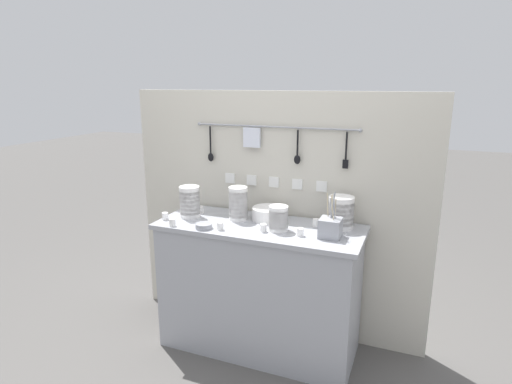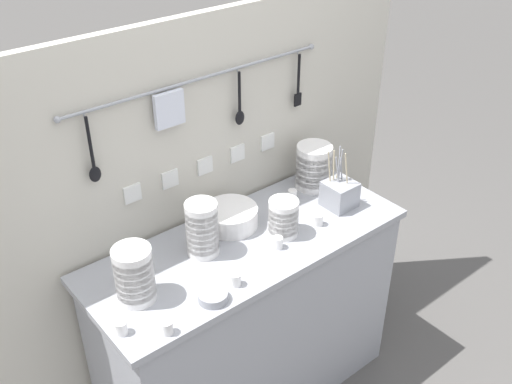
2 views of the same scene
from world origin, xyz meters
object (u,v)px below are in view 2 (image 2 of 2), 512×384
at_px(cup_front_left, 121,328).
at_px(cutlery_caddy, 339,194).
at_px(bowl_stack_wide_centre, 283,218).
at_px(bowl_stack_nested_right, 134,275).
at_px(steel_mixing_bowl, 213,296).
at_px(cup_back_right, 235,280).
at_px(cup_back_left, 292,195).
at_px(bowl_stack_short_front, 202,229).
at_px(cup_front_right, 128,274).
at_px(bowl_stack_back_corner, 314,166).
at_px(cup_edge_far, 167,328).
at_px(cup_beside_plates, 278,243).
at_px(plate_stack, 231,217).
at_px(cup_mid_row, 318,220).

bearing_deg(cup_front_left, cutlery_caddy, 4.35).
distance_m(bowl_stack_wide_centre, bowl_stack_nested_right, 0.64).
relative_size(steel_mixing_bowl, cup_back_right, 2.16).
distance_m(cup_back_left, cup_back_right, 0.60).
height_order(bowl_stack_nested_right, cup_back_left, bowl_stack_nested_right).
height_order(bowl_stack_short_front, cup_front_right, bowl_stack_short_front).
height_order(cup_back_left, cup_front_right, same).
relative_size(bowl_stack_nested_right, steel_mixing_bowl, 2.01).
height_order(bowl_stack_back_corner, cup_front_left, bowl_stack_back_corner).
distance_m(steel_mixing_bowl, cup_edge_far, 0.21).
distance_m(cup_beside_plates, cup_back_right, 0.27).
bearing_deg(bowl_stack_nested_right, bowl_stack_back_corner, 8.74).
distance_m(plate_stack, cup_edge_far, 0.63).
relative_size(bowl_stack_back_corner, bowl_stack_nested_right, 0.96).
bearing_deg(bowl_stack_nested_right, bowl_stack_short_front, 11.54).
height_order(bowl_stack_short_front, bowl_stack_nested_right, bowl_stack_short_front).
bearing_deg(bowl_stack_short_front, cutlery_caddy, -8.94).
distance_m(cutlery_caddy, cup_mid_row, 0.18).
distance_m(bowl_stack_back_corner, cup_back_left, 0.17).
distance_m(bowl_stack_wide_centre, cup_front_left, 0.77).
distance_m(bowl_stack_short_front, bowl_stack_nested_right, 0.33).
relative_size(bowl_stack_nested_right, cup_back_right, 4.33).
xyz_separation_m(bowl_stack_back_corner, steel_mixing_bowl, (-0.79, -0.33, -0.08)).
bearing_deg(cup_back_left, bowl_stack_wide_centre, -140.47).
relative_size(bowl_stack_back_corner, cup_mid_row, 4.15).
distance_m(bowl_stack_nested_right, cup_front_left, 0.19).
relative_size(cup_mid_row, cup_front_right, 1.00).
xyz_separation_m(cup_back_left, cup_front_right, (-0.81, -0.02, 0.00)).
distance_m(cup_mid_row, cup_beside_plates, 0.23).
relative_size(steel_mixing_bowl, cup_front_left, 2.16).
xyz_separation_m(cup_front_left, cup_front_right, (0.15, 0.22, 0.00)).
height_order(bowl_stack_back_corner, cup_back_right, bowl_stack_back_corner).
xyz_separation_m(plate_stack, cup_beside_plates, (0.05, -0.23, -0.02)).
distance_m(bowl_stack_nested_right, cup_back_right, 0.35).
relative_size(bowl_stack_short_front, cup_front_left, 4.55).
height_order(steel_mixing_bowl, cup_mid_row, cup_mid_row).
xyz_separation_m(bowl_stack_back_corner, cup_front_left, (-1.11, -0.27, -0.08)).
bearing_deg(plate_stack, bowl_stack_nested_right, -164.54).
bearing_deg(cup_mid_row, bowl_stack_wide_centre, 163.85).
bearing_deg(cup_mid_row, cutlery_caddy, 15.82).
bearing_deg(cup_mid_row, steel_mixing_bowl, -171.13).
bearing_deg(cup_mid_row, cup_beside_plates, -177.15).
bearing_deg(cup_front_left, steel_mixing_bowl, -10.27).
height_order(bowl_stack_short_front, cup_mid_row, bowl_stack_short_front).
distance_m(cup_mid_row, cup_back_right, 0.49).
bearing_deg(plate_stack, cup_edge_far, -146.16).
height_order(plate_stack, cup_edge_far, plate_stack).
bearing_deg(bowl_stack_back_corner, cup_back_left, -169.65).
bearing_deg(cup_edge_far, cup_mid_row, 9.00).
xyz_separation_m(bowl_stack_short_front, cup_beside_plates, (0.24, -0.16, -0.09)).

